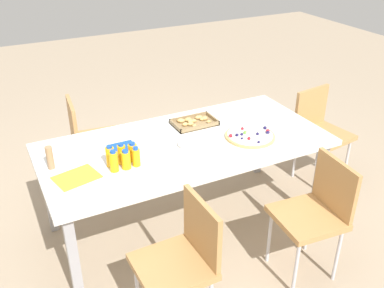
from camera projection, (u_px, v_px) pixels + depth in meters
ground_plane at (186, 223)px, 3.46m from camera, size 12.00×12.00×0.00m
party_table at (185, 150)px, 3.14m from camera, size 2.05×0.97×0.73m
chair_far_left at (89, 136)px, 3.70m from camera, size 0.44×0.44×0.83m
chair_near_right at (317, 209)px, 2.80m from camera, size 0.43×0.43×0.83m
chair_end at (319, 127)px, 3.85m from camera, size 0.45×0.45×0.83m
chair_near_left at (183, 256)px, 2.43m from camera, size 0.41×0.41×0.83m
juice_bottle_0 at (114, 161)px, 2.74m from camera, size 0.06×0.06×0.15m
juice_bottle_1 at (126, 160)px, 2.77m from camera, size 0.06×0.06×0.13m
juice_bottle_2 at (136, 157)px, 2.80m from camera, size 0.05×0.05×0.13m
juice_bottle_3 at (110, 156)px, 2.80m from camera, size 0.05×0.05×0.15m
juice_bottle_4 at (122, 154)px, 2.82m from camera, size 0.05×0.05×0.15m
juice_bottle_5 at (133, 152)px, 2.86m from camera, size 0.06×0.06×0.13m
fruit_pizza at (250, 136)px, 3.17m from camera, size 0.36×0.36×0.05m
snack_tray at (194, 122)px, 3.37m from camera, size 0.33×0.21×0.04m
plate_stack at (192, 144)px, 3.07m from camera, size 0.21×0.21×0.02m
napkin_stack at (124, 147)px, 3.02m from camera, size 0.15×0.15×0.02m
cardboard_tube at (50, 158)px, 2.76m from camera, size 0.04×0.04×0.16m
paper_folder at (77, 177)px, 2.70m from camera, size 0.30×0.25×0.01m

